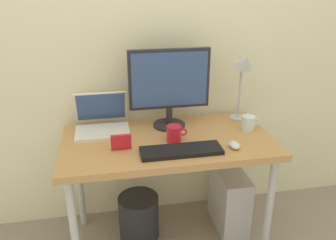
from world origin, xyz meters
TOP-DOWN VIEW (x-y plane):
  - ground_plane at (0.00, 0.00)m, footprint 6.00×6.00m
  - back_wall at (0.00, 0.38)m, footprint 4.40×0.04m
  - desk at (0.00, 0.00)m, footprint 1.22×0.63m
  - monitor at (0.04, 0.19)m, footprint 0.49×0.20m
  - laptop at (-0.37, 0.21)m, footprint 0.32×0.29m
  - desk_lamp at (0.51, 0.19)m, footprint 0.11×0.16m
  - keyboard at (0.04, -0.18)m, footprint 0.44×0.14m
  - mouse at (0.34, -0.18)m, footprint 0.06×0.09m
  - coffee_mug at (0.03, -0.03)m, footprint 0.12×0.09m
  - glass_cup at (0.51, 0.04)m, footprint 0.12×0.08m
  - photo_frame at (-0.27, -0.09)m, footprint 0.11×0.03m
  - computer_tower at (0.43, 0.06)m, footprint 0.18×0.36m
  - wastebasket at (-0.18, 0.07)m, footprint 0.26×0.26m

SIDE VIEW (x-z plane):
  - ground_plane at x=0.00m, z-range 0.00..0.00m
  - wastebasket at x=-0.18m, z-range 0.00..0.30m
  - computer_tower at x=0.43m, z-range 0.00..0.42m
  - desk at x=0.00m, z-range 0.29..1.02m
  - keyboard at x=0.04m, z-range 0.73..0.75m
  - mouse at x=0.34m, z-range 0.73..0.76m
  - glass_cup at x=0.51m, z-range 0.73..0.82m
  - coffee_mug at x=0.03m, z-range 0.73..0.82m
  - photo_frame at x=-0.27m, z-range 0.73..0.82m
  - laptop at x=-0.37m, z-range 0.68..0.90m
  - monitor at x=0.04m, z-range 0.76..1.25m
  - desk_lamp at x=0.51m, z-range 0.83..1.29m
  - back_wall at x=0.00m, z-range 0.00..2.60m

